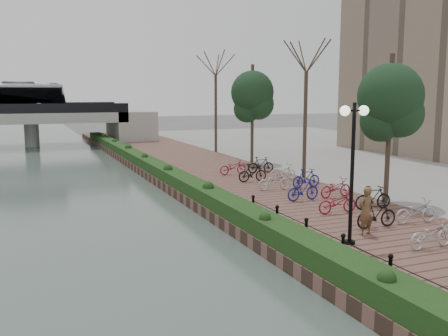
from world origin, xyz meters
TOP-DOWN VIEW (x-y plane):
  - ground at (0.00, 0.00)m, footprint 220.00×220.00m
  - promenade at (4.00, 17.50)m, footprint 8.00×75.00m
  - inland_pavement at (20.00, 17.50)m, footprint 24.00×75.00m
  - hedge at (0.60, 20.00)m, footprint 1.10×56.00m
  - chain_fence at (1.40, 2.00)m, footprint 0.10×14.10m
  - lamppost at (2.55, 4.23)m, footprint 1.02×0.32m
  - pedestrian at (3.67, 4.90)m, footprint 0.65×0.47m
  - bicycle_parking at (5.49, 10.58)m, footprint 2.40×17.32m
  - street_trees at (8.00, 12.68)m, footprint 3.20×37.12m

SIDE VIEW (x-z plane):
  - ground at x=0.00m, z-range 0.00..0.00m
  - promenade at x=4.00m, z-range 0.00..0.50m
  - inland_pavement at x=20.00m, z-range 0.00..0.50m
  - hedge at x=0.60m, z-range 0.50..1.10m
  - chain_fence at x=1.40m, z-range 0.50..1.20m
  - bicycle_parking at x=5.49m, z-range 0.47..1.47m
  - pedestrian at x=3.67m, z-range 0.50..2.16m
  - street_trees at x=8.00m, z-range 0.29..7.09m
  - lamppost at x=2.55m, z-range 1.53..6.03m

